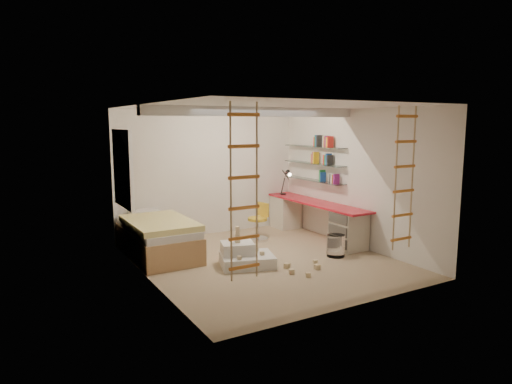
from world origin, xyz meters
TOP-DOWN VIEW (x-y plane):
  - floor at (0.00, 0.00)m, footprint 4.50×4.50m
  - ceiling_beam at (0.00, 0.30)m, footprint 4.00×0.18m
  - window_frame at (-1.97, 1.50)m, footprint 0.06×1.15m
  - window_blind at (-1.93, 1.50)m, footprint 0.02×1.00m
  - rope_ladder_left at (-1.35, -1.75)m, footprint 0.41×0.04m
  - rope_ladder_right at (1.35, -1.75)m, footprint 0.41×0.04m
  - waste_bin at (1.21, -0.41)m, footprint 0.31×0.31m
  - desk at (1.72, 0.86)m, footprint 0.56×2.80m
  - shelves at (1.87, 1.13)m, footprint 0.25×1.80m
  - bed at (-1.48, 1.23)m, footprint 1.02×2.00m
  - task_lamp at (1.67, 1.82)m, footprint 0.14×0.36m
  - swivel_chair at (0.61, 1.26)m, footprint 0.52×0.52m
  - play_platform at (-0.43, -0.06)m, footprint 1.02×0.89m
  - toy_blocks at (-0.11, -0.37)m, footprint 1.34×1.17m
  - books at (1.87, 1.13)m, footprint 0.14×0.64m

SIDE VIEW (x-z plane):
  - floor at x=0.00m, z-range 0.00..0.00m
  - play_platform at x=-0.43m, z-range -0.04..0.34m
  - waste_bin at x=1.21m, z-range 0.00..0.39m
  - toy_blocks at x=-0.11m, z-range -0.09..0.56m
  - swivel_chair at x=0.61m, z-range -0.10..0.65m
  - bed at x=-1.48m, z-range -0.02..0.67m
  - desk at x=1.72m, z-range 0.03..0.78m
  - task_lamp at x=1.67m, z-range 0.85..1.42m
  - shelves at x=1.87m, z-range 1.14..1.86m
  - rope_ladder_left at x=-1.35m, z-range 0.45..2.58m
  - rope_ladder_right at x=1.35m, z-range 0.45..2.58m
  - window_frame at x=-1.97m, z-range 0.88..2.23m
  - window_blind at x=-1.93m, z-range 0.95..2.15m
  - books at x=1.87m, z-range 1.19..2.11m
  - ceiling_beam at x=0.00m, z-range 2.44..2.60m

